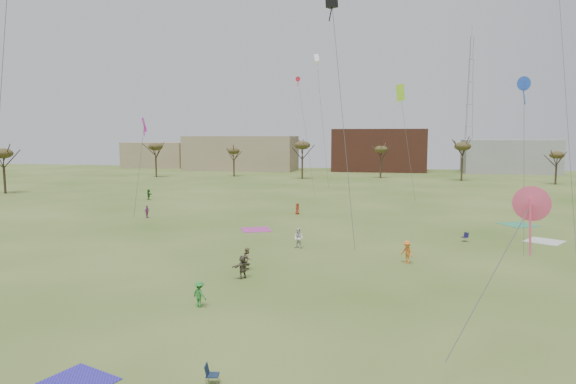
% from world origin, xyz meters
% --- Properties ---
extents(ground, '(260.00, 260.00, 0.00)m').
position_xyz_m(ground, '(0.00, 0.00, 0.00)').
color(ground, '#36531A').
rests_on(ground, ground).
extents(flyer_near_center, '(1.15, 0.96, 1.55)m').
position_xyz_m(flyer_near_center, '(-2.72, -0.87, 0.77)').
color(flyer_near_center, '#2B8132').
rests_on(flyer_near_center, ground).
extents(spectator_fore_b, '(0.78, 0.92, 1.69)m').
position_xyz_m(spectator_fore_b, '(-2.26, 7.73, 0.85)').
color(spectator_fore_b, '#807152').
rests_on(spectator_fore_b, ground).
extents(spectator_fore_c, '(1.37, 1.50, 1.67)m').
position_xyz_m(spectator_fore_c, '(-1.96, 5.39, 0.83)').
color(spectator_fore_c, brown).
rests_on(spectator_fore_c, ground).
extents(flyer_mid_b, '(1.31, 1.32, 1.82)m').
position_xyz_m(flyer_mid_b, '(9.61, 12.12, 0.91)').
color(flyer_mid_b, orange).
rests_on(flyer_mid_b, ground).
extents(spectator_mid_d, '(0.48, 0.94, 1.54)m').
position_xyz_m(spectator_mid_d, '(-21.17, 28.65, 0.77)').
color(spectator_mid_d, '#AC4795').
rests_on(spectator_mid_d, ground).
extents(spectator_mid_e, '(1.08, 0.97, 1.84)m').
position_xyz_m(spectator_mid_e, '(0.23, 15.67, 0.92)').
color(spectator_mid_e, white).
rests_on(spectator_mid_e, ground).
extents(flyer_far_a, '(1.54, 1.36, 1.69)m').
position_xyz_m(flyer_far_a, '(-29.25, 45.07, 0.84)').
color(flyer_far_a, '#266B23').
rests_on(flyer_far_a, ground).
extents(flyer_far_b, '(0.73, 0.85, 1.47)m').
position_xyz_m(flyer_far_b, '(-3.45, 35.05, 0.73)').
color(flyer_far_b, '#A2331B').
rests_on(flyer_far_b, ground).
extents(blanket_blue, '(3.49, 3.49, 0.03)m').
position_xyz_m(blanket_blue, '(-4.32, -10.73, 0.00)').
color(blanket_blue, '#2F26A7').
rests_on(blanket_blue, ground).
extents(blanket_cream, '(4.26, 4.26, 0.03)m').
position_xyz_m(blanket_cream, '(22.85, 23.28, 0.00)').
color(blanket_cream, silver).
rests_on(blanket_cream, ground).
extents(blanket_plum, '(4.01, 4.01, 0.03)m').
position_xyz_m(blanket_plum, '(-5.87, 23.59, 0.00)').
color(blanket_plum, '#B33793').
rests_on(blanket_plum, ground).
extents(blanket_olive, '(4.63, 4.63, 0.03)m').
position_xyz_m(blanket_olive, '(22.63, 32.48, 0.00)').
color(blanket_olive, '#349063').
rests_on(blanket_olive, ground).
extents(camp_chair_center, '(0.62, 0.59, 0.87)m').
position_xyz_m(camp_chair_center, '(1.24, -9.63, 0.26)').
color(camp_chair_center, '#15243C').
rests_on(camp_chair_center, ground).
extents(camp_chair_right, '(0.74, 0.74, 0.87)m').
position_xyz_m(camp_chair_right, '(15.33, 21.67, 0.26)').
color(camp_chair_right, '#18153B').
rests_on(camp_chair_right, ground).
extents(kites_aloft, '(69.24, 74.11, 25.02)m').
position_xyz_m(kites_aloft, '(3.62, 27.32, 18.13)').
color(kites_aloft, red).
rests_on(kites_aloft, ground).
extents(tree_line, '(117.44, 49.32, 8.91)m').
position_xyz_m(tree_line, '(-2.85, 79.12, 7.09)').
color(tree_line, '#3A2B1E').
rests_on(tree_line, ground).
extents(building_tan, '(32.00, 14.00, 10.00)m').
position_xyz_m(building_tan, '(-35.00, 115.00, 5.00)').
color(building_tan, '#937F60').
rests_on(building_tan, ground).
extents(building_brick, '(26.00, 16.00, 12.00)m').
position_xyz_m(building_brick, '(5.00, 120.00, 6.00)').
color(building_brick, brown).
rests_on(building_brick, ground).
extents(building_grey, '(24.00, 12.00, 9.00)m').
position_xyz_m(building_grey, '(40.00, 118.00, 4.50)').
color(building_grey, gray).
rests_on(building_grey, ground).
extents(building_tan_west, '(20.00, 12.00, 8.00)m').
position_xyz_m(building_tan_west, '(-65.00, 122.00, 4.00)').
color(building_tan_west, '#937F60').
rests_on(building_tan_west, ground).
extents(radio_tower, '(1.51, 1.72, 41.00)m').
position_xyz_m(radio_tower, '(30.00, 125.00, 19.21)').
color(radio_tower, '#9EA3A8').
rests_on(radio_tower, ground).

